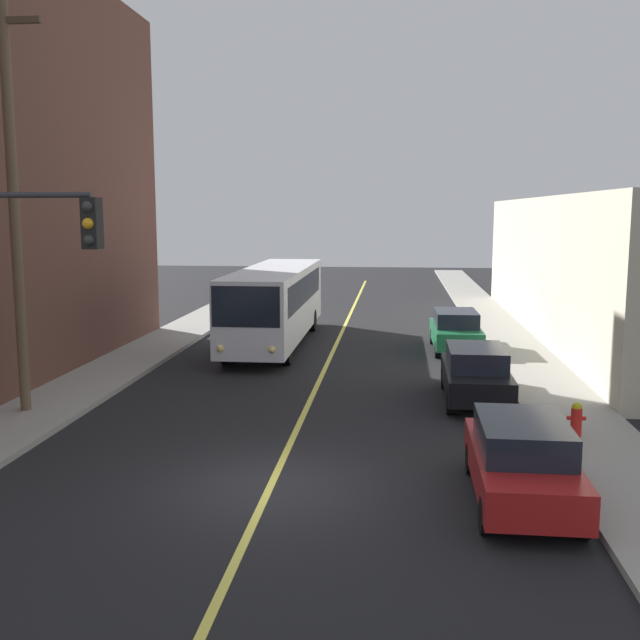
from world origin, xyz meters
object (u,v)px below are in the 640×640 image
(parked_car_red, at_px, (522,460))
(parked_car_black, at_px, (476,373))
(city_bus, at_px, (276,301))
(fire_hydrant, at_px, (576,419))
(parked_car_green, at_px, (456,330))
(utility_pole_near, at_px, (12,173))

(parked_car_red, bearing_deg, parked_car_black, 90.59)
(city_bus, bearing_deg, fire_hydrant, -52.99)
(parked_car_black, bearing_deg, parked_car_green, 89.81)
(parked_car_red, xyz_separation_m, parked_car_green, (-0.05, 15.63, 0.00))
(city_bus, height_order, parked_car_black, city_bus)
(parked_car_red, relative_size, utility_pole_near, 0.38)
(parked_car_black, distance_m, parked_car_green, 7.98)
(parked_car_black, xyz_separation_m, parked_car_green, (0.03, 7.98, 0.00))
(city_bus, relative_size, parked_car_green, 2.75)
(utility_pole_near, bearing_deg, city_bus, 66.38)
(city_bus, xyz_separation_m, parked_car_black, (7.37, -8.73, -0.98))
(parked_car_green, bearing_deg, fire_hydrant, -80.35)
(city_bus, relative_size, parked_car_black, 2.76)
(city_bus, height_order, fire_hydrant, city_bus)
(parked_car_red, relative_size, parked_car_black, 1.00)
(city_bus, xyz_separation_m, parked_car_green, (7.40, -0.75, -0.98))
(utility_pole_near, bearing_deg, parked_car_black, 12.66)
(parked_car_red, bearing_deg, fire_hydrant, 63.78)
(parked_car_black, height_order, fire_hydrant, parked_car_black)
(city_bus, distance_m, parked_car_red, 18.03)
(utility_pole_near, bearing_deg, parked_car_red, -21.29)
(utility_pole_near, xyz_separation_m, fire_hydrant, (14.43, -0.93, -5.94))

